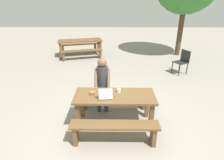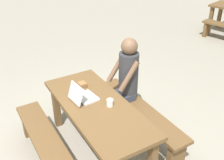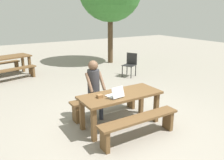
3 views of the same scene
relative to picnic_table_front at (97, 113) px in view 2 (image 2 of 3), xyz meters
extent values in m
plane|color=gray|center=(0.00, 0.00, -0.62)|extent=(30.00, 30.00, 0.00)
cube|color=brown|center=(0.00, 0.00, 0.09)|extent=(1.77, 0.74, 0.05)
cube|color=brown|center=(-0.78, -0.27, -0.27)|extent=(0.09, 0.09, 0.69)
cube|color=brown|center=(-0.78, 0.27, -0.27)|extent=(0.09, 0.09, 0.69)
cube|color=brown|center=(0.00, -0.66, -0.18)|extent=(1.73, 0.30, 0.05)
cube|color=brown|center=(-0.77, -0.66, -0.41)|extent=(0.08, 0.24, 0.42)
cube|color=brown|center=(0.00, 0.66, -0.18)|extent=(1.73, 0.30, 0.05)
cube|color=brown|center=(-0.77, 0.66, -0.41)|extent=(0.08, 0.24, 0.42)
cube|color=brown|center=(0.77, 0.66, -0.41)|extent=(0.08, 0.24, 0.42)
cube|color=silver|center=(-0.20, -0.04, 0.13)|extent=(0.31, 0.25, 0.02)
cube|color=silver|center=(-0.19, -0.19, 0.24)|extent=(0.29, 0.11, 0.22)
cube|color=black|center=(-0.19, -0.18, 0.25)|extent=(0.27, 0.10, 0.20)
cube|color=olive|center=(-0.49, 0.03, 0.15)|extent=(0.11, 0.10, 0.06)
cylinder|color=white|center=(0.09, 0.13, 0.16)|extent=(0.08, 0.08, 0.09)
cylinder|color=#333847|center=(-0.39, 0.48, -0.39)|extent=(0.10, 0.10, 0.46)
cylinder|color=#333847|center=(-0.21, 0.48, -0.39)|extent=(0.10, 0.10, 0.46)
cube|color=#333847|center=(-0.30, 0.57, -0.11)|extent=(0.28, 0.28, 0.12)
cylinder|color=#333338|center=(-0.30, 0.66, 0.23)|extent=(0.27, 0.27, 0.61)
cylinder|color=brown|center=(-0.46, 0.56, 0.29)|extent=(0.07, 0.32, 0.41)
cylinder|color=brown|center=(-0.15, 0.56, 0.29)|extent=(0.07, 0.32, 0.41)
sphere|color=brown|center=(-0.30, 0.66, 0.64)|extent=(0.22, 0.22, 0.22)
cube|color=brown|center=(-2.54, 4.96, -0.25)|extent=(0.11, 0.11, 0.73)
cube|color=brown|center=(-2.70, 5.52, -0.25)|extent=(0.11, 0.11, 0.73)
cube|color=brown|center=(-2.34, 4.61, -0.42)|extent=(0.14, 0.25, 0.39)
camera|label=1|loc=(-0.01, -3.59, 2.08)|focal=29.94mm
camera|label=2|loc=(2.40, -1.21, 2.00)|focal=43.03mm
camera|label=3|loc=(-2.52, -3.75, 1.78)|focal=36.46mm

